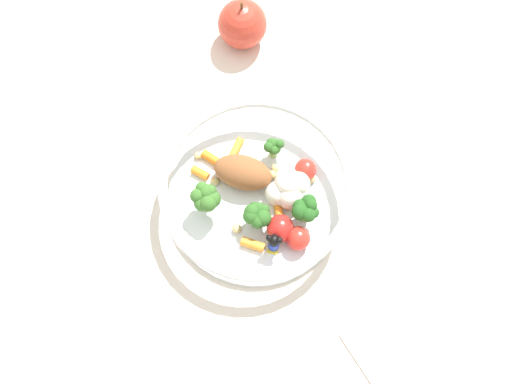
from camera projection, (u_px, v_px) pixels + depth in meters
The scene contains 4 objects.
ground_plane at pixel (263, 190), 0.77m from camera, with size 2.40×2.40×0.00m, color silver.
food_container at pixel (260, 192), 0.74m from camera, with size 0.23×0.23×0.06m.
loose_apple at pixel (242, 24), 0.82m from camera, with size 0.07×0.07×0.08m.
folded_napkin at pixel (411, 354), 0.70m from camera, with size 0.12×0.12×0.01m, color silver.
Camera 1 is at (-0.10, -0.25, 0.72)m, focal length 42.44 mm.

